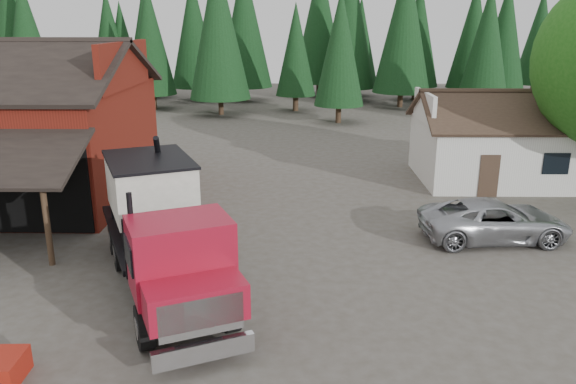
{
  "coord_description": "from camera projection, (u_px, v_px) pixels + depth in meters",
  "views": [
    {
      "loc": [
        2.57,
        -15.11,
        7.82
      ],
      "look_at": [
        2.29,
        4.69,
        1.8
      ],
      "focal_mm": 35.0,
      "sensor_mm": 36.0,
      "label": 1
    }
  ],
  "objects": [
    {
      "name": "conifer_backdrop",
      "position": [
        271.0,
        102.0,
        56.94
      ],
      "size": [
        76.0,
        16.0,
        16.0
      ],
      "primitive_type": null,
      "color": "black",
      "rests_on": "ground"
    },
    {
      "name": "feed_truck",
      "position": [
        162.0,
        226.0,
        16.67
      ],
      "size": [
        6.12,
        9.76,
        4.31
      ],
      "rotation": [
        0.0,
        0.0,
        0.41
      ],
      "color": "black",
      "rests_on": "ground"
    },
    {
      "name": "ground",
      "position": [
        209.0,
        295.0,
        16.76
      ],
      "size": [
        120.0,
        120.0,
        0.0
      ],
      "primitive_type": "plane",
      "color": "#474238",
      "rests_on": "ground"
    },
    {
      "name": "equip_box",
      "position": [
        6.0,
        369.0,
        12.69
      ],
      "size": [
        0.73,
        1.12,
        0.6
      ],
      "primitive_type": "cube",
      "rotation": [
        0.0,
        0.0,
        0.03
      ],
      "color": "maroon",
      "rests_on": "ground"
    },
    {
      "name": "farmhouse",
      "position": [
        500.0,
        148.0,
        28.54
      ],
      "size": [
        8.6,
        6.42,
        4.65
      ],
      "color": "silver",
      "rests_on": "ground"
    },
    {
      "name": "near_pine_b",
      "position": [
        340.0,
        48.0,
        43.67
      ],
      "size": [
        3.96,
        3.96,
        10.4
      ],
      "color": "#382619",
      "rests_on": "ground"
    },
    {
      "name": "near_pine_c",
      "position": [
        573.0,
        35.0,
        39.33
      ],
      "size": [
        4.84,
        4.84,
        12.4
      ],
      "color": "#382619",
      "rests_on": "ground"
    },
    {
      "name": "silver_car",
      "position": [
        495.0,
        220.0,
        20.81
      ],
      "size": [
        5.62,
        2.91,
        1.52
      ],
      "primitive_type": "imported",
      "rotation": [
        0.0,
        0.0,
        1.64
      ],
      "color": "#AAACB2",
      "rests_on": "ground"
    },
    {
      "name": "near_pine_d",
      "position": [
        218.0,
        27.0,
        47.19
      ],
      "size": [
        5.28,
        5.28,
        13.4
      ],
      "color": "#382619",
      "rests_on": "ground"
    }
  ]
}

